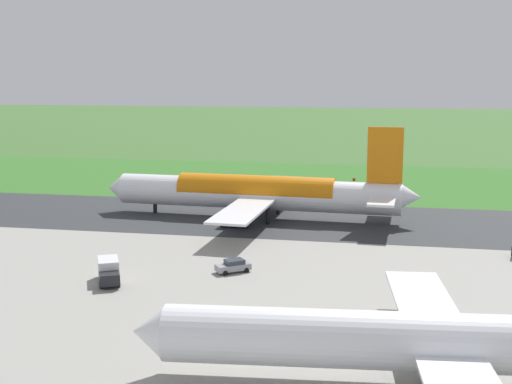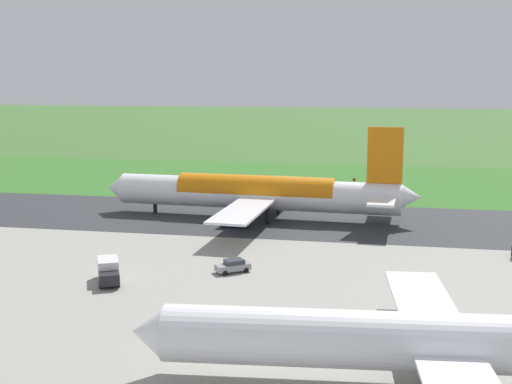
{
  "view_description": "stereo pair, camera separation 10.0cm",
  "coord_description": "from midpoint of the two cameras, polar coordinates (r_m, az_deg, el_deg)",
  "views": [
    {
      "loc": [
        -9.13,
        106.69,
        23.68
      ],
      "look_at": [
        11.09,
        0.0,
        4.5
      ],
      "focal_mm": 46.12,
      "sensor_mm": 36.0,
      "label": 1
    },
    {
      "loc": [
        -9.23,
        106.67,
        23.68
      ],
      "look_at": [
        11.09,
        0.0,
        4.5
      ],
      "focal_mm": 46.12,
      "sensor_mm": 36.0,
      "label": 2
    }
  ],
  "objects": [
    {
      "name": "service_truck_baggage",
      "position": [
        78.7,
        -12.64,
        -6.68
      ],
      "size": [
        4.55,
        6.2,
        2.65
      ],
      "color": "black",
      "rests_on": "ground"
    },
    {
      "name": "ground_plane",
      "position": [
        109.66,
        5.73,
        -2.5
      ],
      "size": [
        800.0,
        800.0,
        0.0
      ],
      "primitive_type": "plane",
      "color": "#3D662D"
    },
    {
      "name": "service_car_ops",
      "position": [
        80.77,
        -1.96,
        -6.41
      ],
      "size": [
        4.44,
        3.95,
        1.62
      ],
      "color": "gray",
      "rests_on": "ground"
    },
    {
      "name": "no_stopping_sign",
      "position": [
        140.38,
        8.52,
        0.79
      ],
      "size": [
        0.6,
        0.1,
        2.41
      ],
      "color": "slate",
      "rests_on": "ground"
    },
    {
      "name": "apron_concrete",
      "position": [
        54.03,
        -0.1,
        -15.95
      ],
      "size": [
        440.0,
        110.0,
        0.05
      ],
      "primitive_type": "cube",
      "color": "gray",
      "rests_on": "ground"
    },
    {
      "name": "traffic_cone_orange",
      "position": [
        141.12,
        6.39,
        0.41
      ],
      "size": [
        0.4,
        0.4,
        0.55
      ],
      "primitive_type": "cone",
      "color": "orange",
      "rests_on": "ground"
    },
    {
      "name": "grass_verge_foreground",
      "position": [
        140.3,
        6.88,
        0.23
      ],
      "size": [
        600.0,
        80.0,
        0.04
      ],
      "primitive_type": "cube",
      "color": "#346B27",
      "rests_on": "ground"
    },
    {
      "name": "airliner_main",
      "position": [
        110.21,
        0.22,
        -0.08
      ],
      "size": [
        54.12,
        44.26,
        15.88
      ],
      "color": "white",
      "rests_on": "ground"
    },
    {
      "name": "airliner_parked_mid",
      "position": [
        53.19,
        15.43,
        -12.36
      ],
      "size": [
        47.12,
        38.61,
        13.75
      ],
      "color": "white",
      "rests_on": "ground"
    },
    {
      "name": "runway_asphalt",
      "position": [
        109.66,
        5.73,
        -2.49
      ],
      "size": [
        600.0,
        28.51,
        0.06
      ],
      "primitive_type": "cube",
      "color": "#2D3033",
      "rests_on": "ground"
    }
  ]
}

